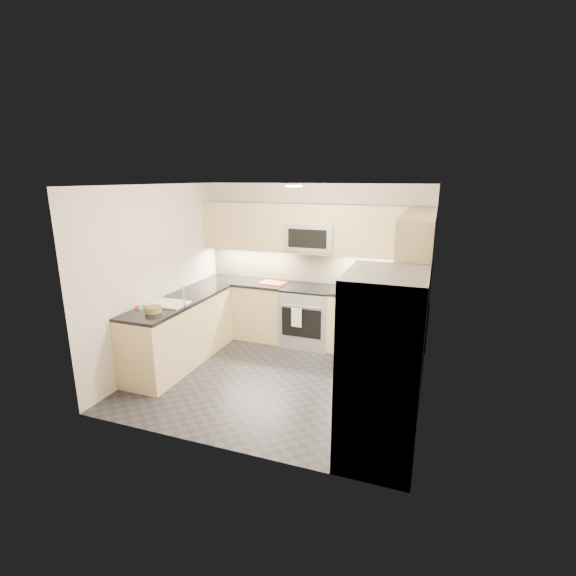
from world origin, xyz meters
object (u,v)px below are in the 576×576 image
object	(u,v)px
utensil_bowl	(411,289)
fruit_basket	(153,309)
refrigerator	(382,368)
gas_range	(308,316)
microwave	(311,237)
cutting_board	(272,283)

from	to	relation	value
utensil_bowl	fruit_basket	distance (m)	3.58
utensil_bowl	refrigerator	bearing A→B (deg)	-91.89
gas_range	refrigerator	size ratio (longest dim) A/B	0.51
microwave	utensil_bowl	world-z (taller)	microwave
refrigerator	cutting_board	distance (m)	3.19
refrigerator	utensil_bowl	bearing A→B (deg)	88.11
refrigerator	fruit_basket	bearing A→B (deg)	169.41
refrigerator	fruit_basket	xyz separation A→B (m)	(-2.92, 0.55, 0.08)
gas_range	utensil_bowl	xyz separation A→B (m)	(1.53, 0.07, 0.57)
refrigerator	cutting_board	xyz separation A→B (m)	(-2.05, 2.44, 0.05)
microwave	fruit_basket	distance (m)	2.59
gas_range	microwave	bearing A→B (deg)	90.00
gas_range	microwave	size ratio (longest dim) A/B	1.20
gas_range	fruit_basket	bearing A→B (deg)	-128.00
fruit_basket	refrigerator	bearing A→B (deg)	-10.59
microwave	refrigerator	distance (m)	3.04
gas_range	fruit_basket	xyz separation A→B (m)	(-1.47, -1.88, 0.52)
microwave	fruit_basket	size ratio (longest dim) A/B	3.75
microwave	cutting_board	size ratio (longest dim) A/B	1.96
gas_range	fruit_basket	distance (m)	2.44
refrigerator	fruit_basket	world-z (taller)	refrigerator
gas_range	cutting_board	xyz separation A→B (m)	(-0.60, 0.02, 0.49)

